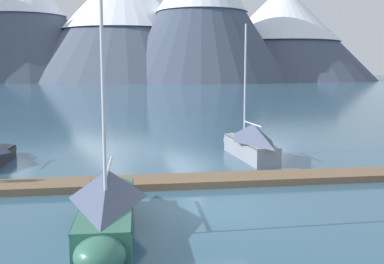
{
  "coord_description": "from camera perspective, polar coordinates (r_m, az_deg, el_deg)",
  "views": [
    {
      "loc": [
        -3.67,
        -15.55,
        4.9
      ],
      "look_at": [
        0.0,
        6.0,
        2.0
      ],
      "focal_mm": 44.28,
      "sensor_mm": 36.0,
      "label": 1
    }
  ],
  "objects": [
    {
      "name": "ground_plane",
      "position": [
        16.71,
        3.51,
        -9.51
      ],
      "size": [
        700.0,
        700.0,
        0.0
      ],
      "primitive_type": "plane",
      "color": "#335B75"
    },
    {
      "name": "mountain_central_massif",
      "position": [
        213.55,
        -19.59,
        12.55
      ],
      "size": [
        75.68,
        75.68,
        47.88
      ],
      "color": "#424C60",
      "rests_on": "ground"
    },
    {
      "name": "mountain_shoulder_ridge",
      "position": [
        206.12,
        -8.25,
        13.29
      ],
      "size": [
        88.55,
        88.55,
        48.11
      ],
      "color": "#4C566B",
      "rests_on": "ground"
    },
    {
      "name": "mountain_east_summit",
      "position": [
        191.09,
        1.2,
        14.66
      ],
      "size": [
        68.62,
        68.62,
        53.83
      ],
      "color": "#424C60",
      "rests_on": "ground"
    },
    {
      "name": "mountain_rear_spur",
      "position": [
        221.12,
        10.81,
        12.0
      ],
      "size": [
        83.46,
        83.46,
        41.87
      ],
      "color": "#424C60",
      "rests_on": "ground"
    },
    {
      "name": "dock",
      "position": [
        20.45,
        0.95,
        -5.89
      ],
      "size": [
        27.41,
        2.32,
        0.3
      ],
      "color": "brown",
      "rests_on": "ground"
    },
    {
      "name": "sailboat_second_berth",
      "position": [
        14.74,
        -10.16,
        -8.48
      ],
      "size": [
        1.99,
        6.88,
        8.33
      ],
      "color": "#336B56",
      "rests_on": "ground"
    },
    {
      "name": "sailboat_mid_dock_port",
      "position": [
        26.55,
        6.89,
        -1.08
      ],
      "size": [
        1.75,
        7.1,
        7.42
      ],
      "color": "#93939E",
      "rests_on": "ground"
    }
  ]
}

